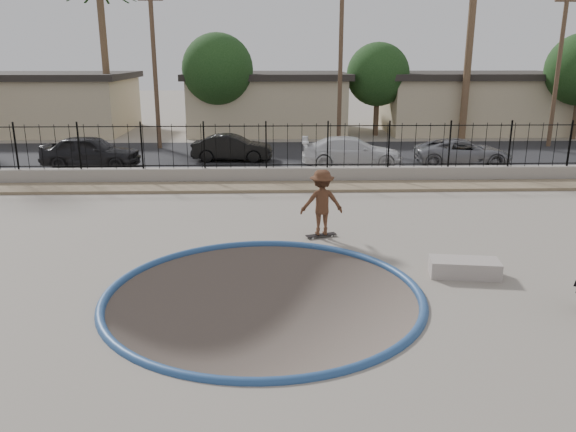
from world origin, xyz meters
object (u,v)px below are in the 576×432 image
(concrete_ledge, at_px, (464,268))
(car_b, at_px, (232,148))
(car_d, at_px, (463,152))
(skateboard, at_px, (321,235))
(skater, at_px, (322,206))
(car_c, at_px, (352,152))
(car_a, at_px, (91,152))

(concrete_ledge, height_order, car_b, car_b)
(car_b, height_order, car_d, car_b)
(skateboard, relative_size, car_b, 0.24)
(skater, height_order, concrete_ledge, skater)
(car_c, distance_m, car_d, 5.24)
(car_d, bearing_deg, skater, 147.71)
(concrete_ledge, height_order, car_c, car_c)
(concrete_ledge, xyz_separation_m, car_a, (-12.79, 13.43, 0.59))
(skateboard, bearing_deg, car_c, 58.89)
(car_b, distance_m, car_d, 10.99)
(concrete_ledge, relative_size, car_d, 0.36)
(car_b, distance_m, car_c, 5.87)
(skateboard, height_order, car_d, car_d)
(skater, relative_size, car_b, 0.48)
(skater, bearing_deg, car_c, -107.08)
(car_c, bearing_deg, skater, 170.05)
(car_a, bearing_deg, skateboard, -132.27)
(car_a, height_order, car_d, car_a)
(skater, distance_m, car_b, 12.45)
(car_d, bearing_deg, car_a, 93.85)
(skater, relative_size, car_d, 0.42)
(skateboard, bearing_deg, car_a, 114.46)
(skateboard, distance_m, concrete_ledge, 4.36)
(car_b, xyz_separation_m, car_d, (10.89, -1.52, -0.02))
(skater, xyz_separation_m, car_d, (7.58, 10.48, -0.28))
(car_d, bearing_deg, car_b, 85.64)
(concrete_ledge, relative_size, car_b, 0.41)
(concrete_ledge, bearing_deg, car_c, 93.38)
(skateboard, xyz_separation_m, car_a, (-9.66, 10.40, 0.72))
(skateboard, distance_m, car_a, 14.21)
(skateboard, relative_size, car_c, 0.20)
(skateboard, distance_m, car_d, 12.95)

